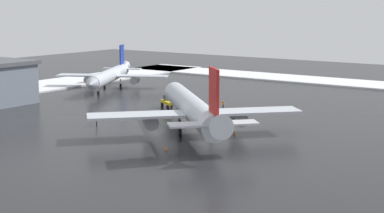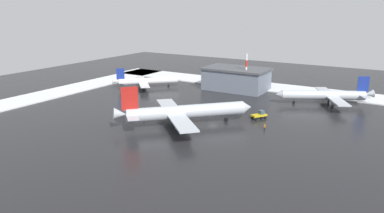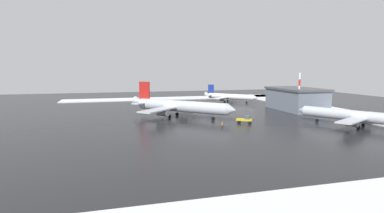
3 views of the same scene
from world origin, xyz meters
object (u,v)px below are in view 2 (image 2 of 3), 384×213
ground_crew_mid_apron (198,107)px  antenna_mast (246,73)px  traffic_cone_mid_line (199,121)px  traffic_cone_wingtip_side (180,132)px  airplane_parked_portside (183,112)px  pushback_tug (260,115)px  cargo_hangar (236,79)px  traffic_cone_near_nose (144,121)px  airplane_distant_tail (326,95)px  airplane_parked_starboard (147,81)px  ground_crew_near_tug (265,127)px

ground_crew_mid_apron → antenna_mast: bearing=-37.9°
traffic_cone_mid_line → traffic_cone_wingtip_side: same height
airplane_parked_portside → pushback_tug: airplane_parked_portside is taller
traffic_cone_wingtip_side → cargo_hangar: bearing=-80.5°
pushback_tug → traffic_cone_near_nose: pushback_tug is taller
ground_crew_mid_apron → antenna_mast: (-3.23, -30.98, 6.48)m
airplane_distant_tail → airplane_parked_starboard: 68.93m
traffic_cone_mid_line → ground_crew_near_tug: bearing=-172.0°
traffic_cone_near_nose → antenna_mast: bearing=-100.9°
airplane_parked_starboard → traffic_cone_near_nose: (-28.07, 37.53, -2.48)m
ground_crew_near_tug → traffic_cone_near_nose: size_ratio=3.11×
airplane_parked_portside → ground_crew_mid_apron: size_ratio=18.40×
traffic_cone_wingtip_side → airplane_distant_tail: bearing=-117.4°
airplane_parked_portside → cargo_hangar: (6.56, -49.40, 0.54)m
ground_crew_near_tug → traffic_cone_near_nose: ground_crew_near_tug is taller
cargo_hangar → traffic_cone_mid_line: cargo_hangar is taller
cargo_hangar → traffic_cone_wingtip_side: (-9.30, 55.42, -4.17)m
airplane_parked_portside → pushback_tug: bearing=0.5°
traffic_cone_near_nose → traffic_cone_mid_line: (-13.43, -8.27, 0.00)m
airplane_parked_portside → traffic_cone_wingtip_side: 7.54m
airplane_parked_portside → airplane_parked_starboard: (39.34, -34.13, -1.15)m
pushback_tug → traffic_cone_mid_line: pushback_tug is taller
airplane_distant_tail → cargo_hangar: size_ratio=1.20×
pushback_tug → traffic_cone_mid_line: 18.32m
airplane_parked_portside → ground_crew_mid_apron: 17.18m
pushback_tug → ground_crew_near_tug: size_ratio=2.96×
traffic_cone_wingtip_side → pushback_tug: bearing=-120.1°
ground_crew_mid_apron → traffic_cone_near_nose: bearing=129.8°
ground_crew_mid_apron → traffic_cone_near_nose: size_ratio=3.11×
airplane_parked_portside → antenna_mast: (1.55, -47.22, 3.55)m
airplane_parked_starboard → ground_crew_near_tug: airplane_parked_starboard is taller
traffic_cone_wingtip_side → ground_crew_near_tug: bearing=-143.5°
airplane_distant_tail → traffic_cone_wingtip_side: bearing=34.5°
airplane_parked_starboard → pushback_tug: size_ratio=4.40×
airplane_parked_portside → ground_crew_near_tug: 22.54m
ground_crew_near_tug → antenna_mast: size_ratio=0.11×
ground_crew_mid_apron → antenna_mast: size_ratio=0.11×
traffic_cone_near_nose → ground_crew_mid_apron: bearing=-108.3°
airplane_distant_tail → pushback_tug: 30.40m
pushback_tug → traffic_cone_wingtip_side: pushback_tug is taller
airplane_parked_starboard → pushback_tug: bearing=-61.3°
airplane_parked_portside → cargo_hangar: bearing=51.6°
pushback_tug → traffic_cone_wingtip_side: size_ratio=9.20×
pushback_tug → traffic_cone_near_nose: bearing=159.1°
airplane_parked_portside → traffic_cone_mid_line: bearing=20.2°
airplane_distant_tail → traffic_cone_near_nose: bearing=21.9°
antenna_mast → cargo_hangar: bearing=-23.5°
traffic_cone_near_nose → traffic_cone_mid_line: size_ratio=1.00×
cargo_hangar → traffic_cone_near_nose: size_ratio=45.63×
traffic_cone_mid_line → traffic_cone_wingtip_side: size_ratio=1.00×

